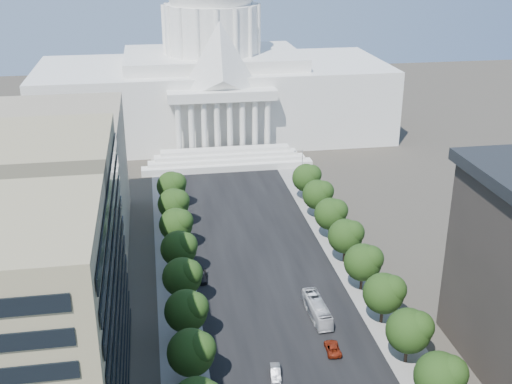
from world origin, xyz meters
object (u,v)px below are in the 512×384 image
car_silver (275,373)px  car_dark_b (202,277)px  city_bus (317,309)px  car_red (333,348)px

car_silver → car_dark_b: car_silver is taller
city_bus → car_dark_b: bearing=137.4°
car_red → car_dark_b: size_ratio=1.05×
car_silver → car_red: 12.12m
car_red → city_bus: (0.04, 11.00, 0.93)m
car_dark_b → city_bus: bearing=-34.4°
car_silver → city_bus: city_bus is taller
car_red → car_dark_b: 34.56m
car_silver → car_dark_b: bearing=112.7°
car_silver → car_red: car_silver is taller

